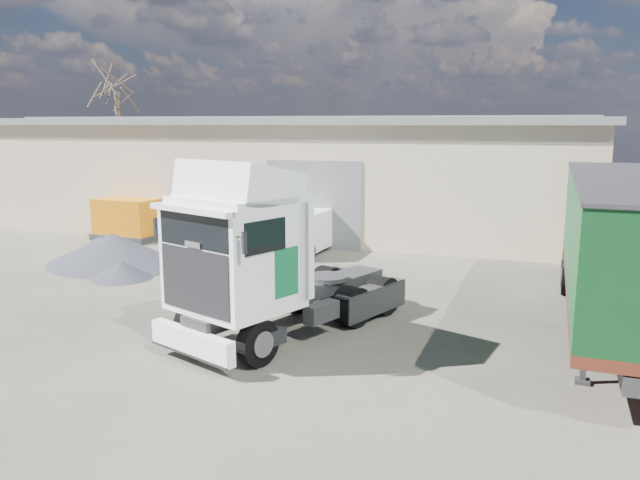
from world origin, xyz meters
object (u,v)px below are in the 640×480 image
(bare_tree, at_px, (116,76))
(tractor_unit, at_px, (261,266))
(panel_van, at_px, (305,230))
(orange_skip, at_px, (128,222))
(box_trailer, at_px, (622,238))

(bare_tree, xyz_separation_m, tractor_unit, (18.26, -20.95, -6.11))
(bare_tree, bearing_deg, panel_van, -34.19)
(panel_van, xyz_separation_m, orange_skip, (-8.32, 0.23, -0.07))
(tractor_unit, relative_size, box_trailer, 0.58)
(bare_tree, height_order, box_trailer, bare_tree)
(bare_tree, relative_size, orange_skip, 3.07)
(tractor_unit, height_order, box_trailer, tractor_unit)
(bare_tree, distance_m, tractor_unit, 28.46)
(panel_van, distance_m, orange_skip, 8.32)
(box_trailer, xyz_separation_m, panel_van, (-10.42, 6.87, -1.46))
(box_trailer, bearing_deg, tractor_unit, -154.65)
(orange_skip, bearing_deg, tractor_unit, -36.68)
(box_trailer, distance_m, orange_skip, 20.09)
(tractor_unit, bearing_deg, orange_skip, 158.59)
(panel_van, bearing_deg, orange_skip, -176.84)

